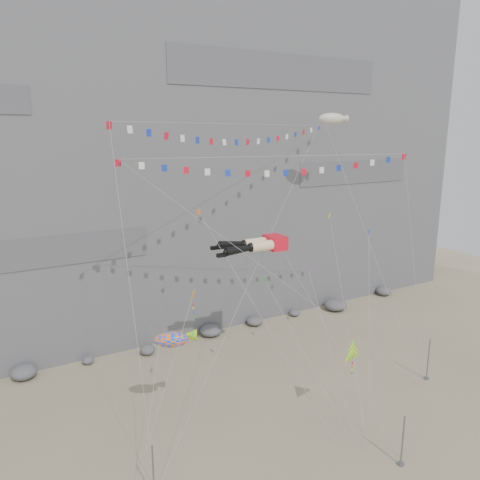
% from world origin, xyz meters
% --- Properties ---
extents(ground, '(120.00, 120.00, 0.00)m').
position_xyz_m(ground, '(0.00, 0.00, 0.00)').
color(ground, gray).
rests_on(ground, ground).
extents(cliff, '(80.00, 28.00, 50.00)m').
position_xyz_m(cliff, '(0.00, 32.00, 25.00)').
color(cliff, slate).
rests_on(cliff, ground).
extents(talus_boulders, '(60.00, 3.00, 1.20)m').
position_xyz_m(talus_boulders, '(0.00, 17.00, 0.60)').
color(talus_boulders, slate).
rests_on(talus_boulders, ground).
extents(anchor_pole_left, '(0.12, 0.12, 4.00)m').
position_xyz_m(anchor_pole_left, '(-14.18, -3.79, 2.00)').
color(anchor_pole_left, slate).
rests_on(anchor_pole_left, ground).
extents(anchor_pole_center, '(0.12, 0.12, 3.92)m').
position_xyz_m(anchor_pole_center, '(2.28, -9.32, 1.96)').
color(anchor_pole_center, slate).
rests_on(anchor_pole_center, ground).
extents(anchor_pole_right, '(0.12, 0.12, 4.15)m').
position_xyz_m(anchor_pole_right, '(13.78, -2.14, 2.07)').
color(anchor_pole_right, slate).
rests_on(anchor_pole_right, ground).
extents(legs_kite, '(7.81, 15.95, 19.88)m').
position_xyz_m(legs_kite, '(-0.53, 5.99, 13.33)').
color(legs_kite, red).
rests_on(legs_kite, ground).
extents(flag_banner_upper, '(28.24, 19.60, 30.88)m').
position_xyz_m(flag_banner_upper, '(0.30, 10.19, 23.93)').
color(flag_banner_upper, red).
rests_on(flag_banner_upper, ground).
extents(flag_banner_lower, '(26.39, 10.56, 25.44)m').
position_xyz_m(flag_banner_lower, '(0.93, 5.20, 21.17)').
color(flag_banner_lower, red).
rests_on(flag_banner_lower, ground).
extents(harlequin_kite, '(7.70, 5.73, 13.97)m').
position_xyz_m(harlequin_kite, '(-8.69, 1.91, 11.20)').
color(harlequin_kite, red).
rests_on(harlequin_kite, ground).
extents(fish_windsock, '(6.56, 6.52, 10.53)m').
position_xyz_m(fish_windsock, '(-10.51, 1.94, 8.05)').
color(fish_windsock, '#FF650D').
rests_on(fish_windsock, ground).
extents(delta_kite, '(2.28, 3.59, 7.98)m').
position_xyz_m(delta_kite, '(2.02, -4.23, 6.52)').
color(delta_kite, yellow).
rests_on(delta_kite, ground).
extents(blimp_windsock, '(4.14, 15.96, 28.63)m').
position_xyz_m(blimp_windsock, '(12.19, 11.50, 24.58)').
color(blimp_windsock, beige).
rests_on(blimp_windsock, ground).
extents(small_kite_a, '(5.63, 13.83, 21.67)m').
position_xyz_m(small_kite_a, '(-5.03, 7.82, 15.86)').
color(small_kite_a, '#FF5A15').
rests_on(small_kite_a, ground).
extents(small_kite_b, '(3.40, 10.60, 14.74)m').
position_xyz_m(small_kite_b, '(4.60, 4.86, 10.24)').
color(small_kite_b, purple).
rests_on(small_kite_b, ground).
extents(small_kite_c, '(2.88, 9.75, 14.40)m').
position_xyz_m(small_kite_c, '(-1.43, 2.89, 10.65)').
color(small_kite_c, '#169417').
rests_on(small_kite_c, ground).
extents(small_kite_d, '(7.31, 13.86, 20.94)m').
position_xyz_m(small_kite_d, '(9.14, 7.50, 14.55)').
color(small_kite_d, yellow).
rests_on(small_kite_d, ground).
extents(small_kite_e, '(8.07, 9.52, 17.83)m').
position_xyz_m(small_kite_e, '(10.87, 3.70, 13.45)').
color(small_kite_e, '#1430B1').
rests_on(small_kite_e, ground).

